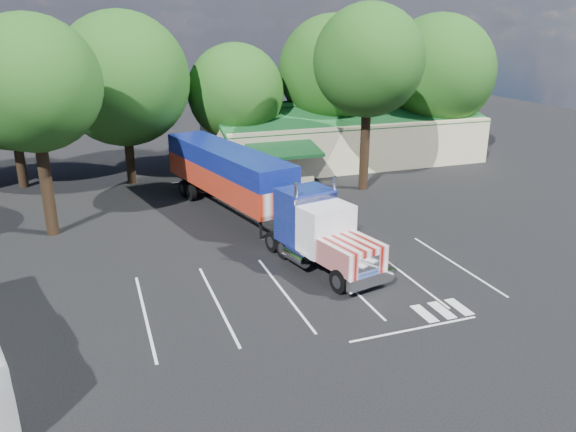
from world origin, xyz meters
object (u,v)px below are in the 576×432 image
object	(u,v)px
woman	(336,268)
bicycle	(242,197)
semi_truck	(248,184)
silver_sedan	(261,170)

from	to	relation	value
woman	bicycle	distance (m)	14.03
semi_truck	woman	xyz separation A→B (m)	(1.55, -9.92, -1.72)
woman	silver_sedan	distance (m)	20.14
woman	silver_sedan	world-z (taller)	woman
bicycle	silver_sedan	xyz separation A→B (m)	(3.20, 6.00, 0.24)
semi_truck	woman	size ratio (longest dim) A/B	12.91
semi_truck	bicycle	size ratio (longest dim) A/B	11.84
semi_truck	woman	world-z (taller)	semi_truck
woman	silver_sedan	bearing A→B (deg)	-31.01
semi_truck	silver_sedan	xyz separation A→B (m)	(3.91, 10.08, -1.83)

